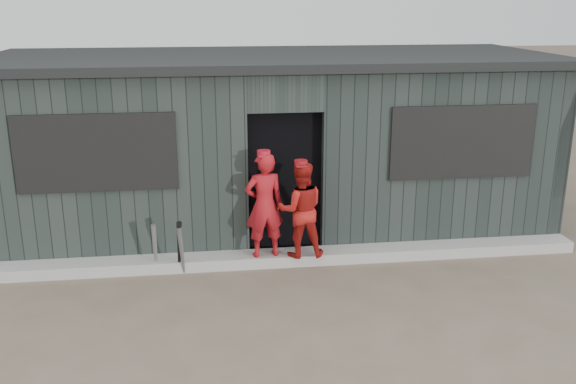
{
  "coord_description": "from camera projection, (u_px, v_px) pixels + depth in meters",
  "views": [
    {
      "loc": [
        -1.05,
        -6.09,
        3.42
      ],
      "look_at": [
        0.0,
        1.8,
        1.0
      ],
      "focal_mm": 40.0,
      "sensor_mm": 36.0,
      "label": 1
    }
  ],
  "objects": [
    {
      "name": "bat_mid",
      "position": [
        182.0,
        250.0,
        8.12
      ],
      "size": [
        0.11,
        0.23,
        0.69
      ],
      "primitive_type": "cone",
      "rotation": [
        0.22,
        0.0,
        -0.21
      ],
      "color": "slate",
      "rests_on": "ground"
    },
    {
      "name": "bat_left",
      "position": [
        155.0,
        248.0,
        8.2
      ],
      "size": [
        0.07,
        0.2,
        0.69
      ],
      "primitive_type": "cone",
      "rotation": [
        0.2,
        0.0,
        0.02
      ],
      "color": "gray",
      "rests_on": "ground"
    },
    {
      "name": "ground",
      "position": [
        310.0,
        329.0,
        6.9
      ],
      "size": [
        80.0,
        80.0,
        0.0
      ],
      "primitive_type": "plane",
      "color": "brown",
      "rests_on": "ground"
    },
    {
      "name": "player_red_left",
      "position": [
        264.0,
        205.0,
        8.28
      ],
      "size": [
        0.56,
        0.42,
        1.4
      ],
      "primitive_type": "imported",
      "rotation": [
        0.0,
        0.0,
        3.31
      ],
      "color": "#A6141C",
      "rests_on": "curb"
    },
    {
      "name": "player_red_right",
      "position": [
        301.0,
        210.0,
        8.31
      ],
      "size": [
        0.63,
        0.49,
        1.27
      ],
      "primitive_type": "imported",
      "rotation": [
        0.0,
        0.0,
        3.12
      ],
      "color": "#AC1A15",
      "rests_on": "curb"
    },
    {
      "name": "player_grey_back",
      "position": [
        325.0,
        203.0,
        9.01
      ],
      "size": [
        0.73,
        0.59,
        1.3
      ],
      "primitive_type": "imported",
      "rotation": [
        0.0,
        0.0,
        3.46
      ],
      "color": "#BABABA",
      "rests_on": "ground"
    },
    {
      "name": "dugout",
      "position": [
        273.0,
        142.0,
        9.85
      ],
      "size": [
        8.3,
        3.3,
        2.62
      ],
      "color": "black",
      "rests_on": "ground"
    },
    {
      "name": "curb",
      "position": [
        288.0,
        257.0,
        8.6
      ],
      "size": [
        8.0,
        0.36,
        0.15
      ],
      "primitive_type": "cube",
      "color": "#A2A29D",
      "rests_on": "ground"
    },
    {
      "name": "bat_right",
      "position": [
        179.0,
        247.0,
        8.14
      ],
      "size": [
        0.12,
        0.31,
        0.76
      ],
      "primitive_type": "cone",
      "rotation": [
        0.31,
        0.0,
        0.17
      ],
      "color": "black",
      "rests_on": "ground"
    }
  ]
}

